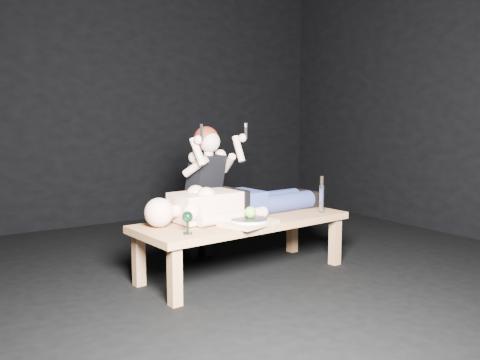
{
  "coord_description": "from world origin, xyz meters",
  "views": [
    {
      "loc": [
        -2.3,
        -3.28,
        1.24
      ],
      "look_at": [
        -0.14,
        0.05,
        0.75
      ],
      "focal_mm": 38.04,
      "sensor_mm": 36.0,
      "label": 1
    }
  ],
  "objects_px": {
    "table": "(243,246)",
    "goblet": "(188,223)",
    "carving_knife": "(322,194)",
    "lying_man": "(240,199)",
    "kneeling_woman": "(200,191)",
    "serving_tray": "(249,223)"
  },
  "relations": [
    {
      "from": "table",
      "to": "lying_man",
      "type": "distance_m",
      "value": 0.38
    },
    {
      "from": "kneeling_woman",
      "to": "carving_knife",
      "type": "height_order",
      "value": "kneeling_woman"
    },
    {
      "from": "kneeling_woman",
      "to": "goblet",
      "type": "height_order",
      "value": "kneeling_woman"
    },
    {
      "from": "table",
      "to": "goblet",
      "type": "relative_size",
      "value": 11.07
    },
    {
      "from": "goblet",
      "to": "carving_knife",
      "type": "distance_m",
      "value": 1.29
    },
    {
      "from": "lying_man",
      "to": "carving_knife",
      "type": "height_order",
      "value": "carving_knife"
    },
    {
      "from": "serving_tray",
      "to": "carving_knife",
      "type": "distance_m",
      "value": 0.78
    },
    {
      "from": "kneeling_woman",
      "to": "serving_tray",
      "type": "relative_size",
      "value": 3.0
    },
    {
      "from": "goblet",
      "to": "kneeling_woman",
      "type": "bearing_deg",
      "value": 56.71
    },
    {
      "from": "table",
      "to": "kneeling_woman",
      "type": "distance_m",
      "value": 0.72
    },
    {
      "from": "goblet",
      "to": "lying_man",
      "type": "bearing_deg",
      "value": 28.23
    },
    {
      "from": "kneeling_woman",
      "to": "carving_knife",
      "type": "distance_m",
      "value": 1.06
    },
    {
      "from": "table",
      "to": "lying_man",
      "type": "relative_size",
      "value": 0.97
    },
    {
      "from": "kneeling_woman",
      "to": "carving_knife",
      "type": "xyz_separation_m",
      "value": [
        0.74,
        -0.76,
        0.01
      ]
    },
    {
      "from": "table",
      "to": "kneeling_woman",
      "type": "bearing_deg",
      "value": 90.78
    },
    {
      "from": "kneeling_woman",
      "to": "lying_man",
      "type": "bearing_deg",
      "value": -92.32
    },
    {
      "from": "carving_knife",
      "to": "table",
      "type": "bearing_deg",
      "value": 162.66
    },
    {
      "from": "lying_man",
      "to": "kneeling_woman",
      "type": "relative_size",
      "value": 1.49
    },
    {
      "from": "lying_man",
      "to": "table",
      "type": "bearing_deg",
      "value": -115.28
    },
    {
      "from": "table",
      "to": "goblet",
      "type": "xyz_separation_m",
      "value": [
        -0.61,
        -0.23,
        0.3
      ]
    },
    {
      "from": "serving_tray",
      "to": "goblet",
      "type": "xyz_separation_m",
      "value": [
        -0.52,
        -0.02,
        0.07
      ]
    },
    {
      "from": "kneeling_woman",
      "to": "goblet",
      "type": "distance_m",
      "value": 1.01
    }
  ]
}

